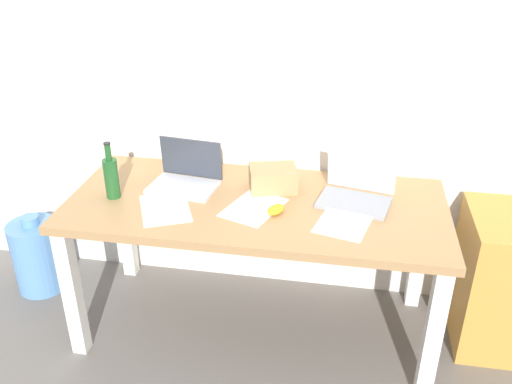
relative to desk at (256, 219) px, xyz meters
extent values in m
plane|color=slate|center=(0.00, 0.00, -0.64)|extent=(8.00, 8.00, 0.00)
cube|color=silver|center=(0.00, 0.45, 0.66)|extent=(5.20, 0.08, 2.60)
cube|color=#A37A4C|center=(0.00, 0.00, 0.07)|extent=(1.74, 0.77, 0.04)
cube|color=silver|center=(-0.81, -0.33, -0.29)|extent=(0.07, 0.07, 0.69)
cube|color=silver|center=(0.81, -0.33, -0.29)|extent=(0.07, 0.07, 0.69)
cube|color=silver|center=(-0.81, 0.33, -0.29)|extent=(0.07, 0.07, 0.69)
cube|color=silver|center=(0.81, 0.33, -0.29)|extent=(0.07, 0.07, 0.69)
cube|color=silver|center=(-0.37, 0.07, 0.10)|extent=(0.34, 0.25, 0.02)
cube|color=#333842|center=(-0.35, 0.18, 0.21)|extent=(0.32, 0.06, 0.20)
cube|color=gray|center=(0.44, 0.05, 0.10)|extent=(0.35, 0.27, 0.02)
cube|color=white|center=(0.47, 0.16, 0.22)|extent=(0.32, 0.12, 0.21)
cylinder|color=#1E5123|center=(-0.67, -0.07, 0.19)|extent=(0.07, 0.07, 0.19)
cylinder|color=#1E5123|center=(-0.67, -0.07, 0.32)|extent=(0.03, 0.03, 0.08)
cylinder|color=black|center=(-0.67, -0.07, 0.36)|extent=(0.03, 0.03, 0.01)
ellipsoid|color=gold|center=(0.11, -0.09, 0.11)|extent=(0.10, 0.12, 0.03)
cube|color=tan|center=(0.06, 0.14, 0.15)|extent=(0.25, 0.22, 0.11)
cube|color=white|center=(0.41, -0.11, 0.09)|extent=(0.28, 0.34, 0.00)
cube|color=white|center=(0.00, -0.06, 0.09)|extent=(0.30, 0.35, 0.00)
cube|color=white|center=(-0.39, -0.14, 0.09)|extent=(0.31, 0.36, 0.00)
cylinder|color=#598CC6|center=(-1.26, 0.11, -0.43)|extent=(0.27, 0.27, 0.41)
cylinder|color=#598CC6|center=(-1.26, 0.11, -0.20)|extent=(0.09, 0.09, 0.05)
cube|color=#C68938|center=(1.18, 0.13, -0.29)|extent=(0.40, 0.48, 0.68)
camera|label=1|loc=(0.39, -2.18, 1.30)|focal=38.35mm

